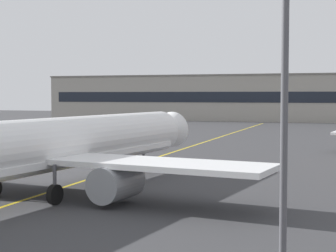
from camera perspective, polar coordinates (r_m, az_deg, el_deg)
taxiway_centreline at (r=52.46m, az=-5.05°, el=-4.47°), size 0.95×180.00×0.01m
airliner_foreground at (r=39.04m, az=-12.95°, el=-2.21°), size 32.36×41.45×11.65m
apron_lamp_post at (r=21.07m, az=11.87°, el=1.45°), size 2.24×0.90×12.15m
safety_cone_by_nose_gear at (r=53.90m, az=-3.39°, el=-3.99°), size 0.44×0.44×0.55m
terminal_building at (r=150.50m, az=10.42°, el=2.87°), size 125.60×12.40×12.51m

